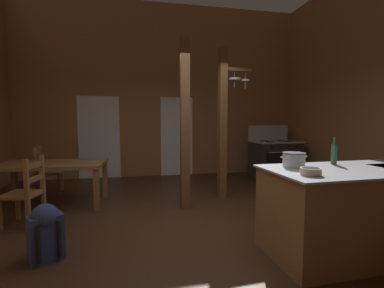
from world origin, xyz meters
name	(u,v)px	position (x,y,z in m)	size (l,w,h in m)	color
ground_plane	(190,233)	(0.00, 0.00, -0.05)	(7.93, 8.08, 0.10)	#382316
wall_back	(163,91)	(0.00, 3.71, 2.21)	(7.93, 0.14, 4.41)	#93663F
glazed_door_back_left	(99,137)	(-1.60, 3.64, 1.02)	(1.00, 0.01, 2.05)	white
glazed_panel_back_right	(177,137)	(0.36, 3.64, 1.02)	(0.84, 0.01, 2.05)	white
kitchen_island	(362,210)	(1.74, -0.97, 0.47)	(2.19, 1.03, 0.94)	brown
stove_range	(275,159)	(2.73, 2.77, 0.48)	(1.18, 0.88, 1.32)	#2A2A2A
support_post_with_pot_rack	(224,119)	(0.92, 1.39, 1.48)	(0.64, 0.25, 2.76)	brown
support_post_center	(185,125)	(0.09, 0.88, 1.38)	(0.14, 0.14, 2.76)	brown
dining_table	(52,168)	(-2.09, 1.46, 0.65)	(1.75, 1.00, 0.74)	brown
ladderback_chair_near_window	(26,193)	(-2.20, 0.62, 0.45)	(0.52, 0.52, 0.95)	olive
ladderback_chair_by_post	(47,171)	(-2.43, 2.28, 0.45)	(0.48, 0.48, 0.95)	olive
backpack	(46,230)	(-1.62, -0.47, 0.31)	(0.39, 0.38, 0.60)	navy
stockpot_on_counter	(294,160)	(1.01, -0.78, 1.02)	(0.32, 0.25, 0.16)	#A8AAB2
mixing_bowl_on_counter	(311,171)	(0.93, -1.20, 0.97)	(0.19, 0.19, 0.07)	#B2A893
bottle_tall_on_counter	(334,154)	(1.59, -0.69, 1.07)	(0.07, 0.07, 0.32)	#2D5638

